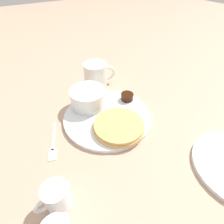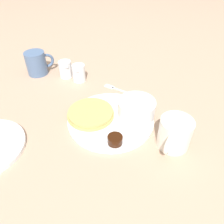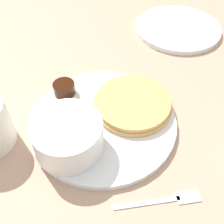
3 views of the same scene
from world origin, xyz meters
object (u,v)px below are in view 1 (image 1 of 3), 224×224
(bowl, at_px, (88,97))
(plate, at_px, (107,116))
(creamer_pitcher_near, at_px, (57,197))
(coffee_mug, at_px, (96,74))
(fork, at_px, (53,145))

(bowl, bearing_deg, plate, -161.95)
(bowl, distance_m, creamer_pitcher_near, 0.32)
(coffee_mug, bearing_deg, bowl, 141.23)
(coffee_mug, height_order, fork, coffee_mug)
(coffee_mug, xyz_separation_m, fork, (-0.21, 0.25, -0.04))
(creamer_pitcher_near, bearing_deg, plate, -51.60)
(plate, distance_m, creamer_pitcher_near, 0.28)
(plate, distance_m, fork, 0.18)
(plate, distance_m, bowl, 0.09)
(creamer_pitcher_near, height_order, fork, creamer_pitcher_near)
(coffee_mug, xyz_separation_m, creamer_pitcher_near, (-0.36, 0.28, -0.01))
(plate, distance_m, coffee_mug, 0.21)
(bowl, xyz_separation_m, fork, (-0.09, 0.16, -0.04))
(plate, bearing_deg, bowl, 18.05)
(coffee_mug, relative_size, creamer_pitcher_near, 1.55)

